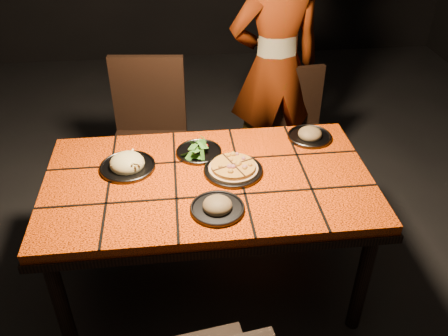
{
  "coord_description": "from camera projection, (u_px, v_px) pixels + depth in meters",
  "views": [
    {
      "loc": [
        -0.13,
        -1.88,
        2.11
      ],
      "look_at": [
        0.07,
        -0.03,
        0.82
      ],
      "focal_mm": 38.0,
      "sensor_mm": 36.0,
      "label": 1
    }
  ],
  "objects": [
    {
      "name": "room_shell",
      "position": [
        205.0,
        26.0,
        1.89
      ],
      "size": [
        6.04,
        7.04,
        3.08
      ],
      "color": "black",
      "rests_on": "ground"
    },
    {
      "name": "dining_table",
      "position": [
        209.0,
        190.0,
        2.37
      ],
      "size": [
        1.62,
        0.92,
        0.75
      ],
      "color": "#FB4C07",
      "rests_on": "ground"
    },
    {
      "name": "chair_far_left",
      "position": [
        149.0,
        128.0,
        3.04
      ],
      "size": [
        0.51,
        0.51,
        1.03
      ],
      "rotation": [
        0.0,
        0.0,
        -0.11
      ],
      "color": "black",
      "rests_on": "ground"
    },
    {
      "name": "chair_far_right",
      "position": [
        297.0,
        124.0,
        3.26
      ],
      "size": [
        0.43,
        0.43,
        0.88
      ],
      "rotation": [
        0.0,
        0.0,
        0.1
      ],
      "color": "black",
      "rests_on": "ground"
    },
    {
      "name": "diner",
      "position": [
        275.0,
        67.0,
        3.16
      ],
      "size": [
        0.67,
        0.48,
        1.72
      ],
      "primitive_type": "imported",
      "rotation": [
        0.0,
        0.0,
        3.25
      ],
      "color": "brown",
      "rests_on": "ground"
    },
    {
      "name": "plate_pizza",
      "position": [
        233.0,
        169.0,
        2.35
      ],
      "size": [
        0.32,
        0.32,
        0.04
      ],
      "color": "#323136",
      "rests_on": "dining_table"
    },
    {
      "name": "plate_pasta",
      "position": [
        127.0,
        164.0,
        2.37
      ],
      "size": [
        0.28,
        0.28,
        0.09
      ],
      "color": "#323136",
      "rests_on": "dining_table"
    },
    {
      "name": "plate_salad",
      "position": [
        199.0,
        149.0,
        2.49
      ],
      "size": [
        0.24,
        0.24,
        0.07
      ],
      "color": "#323136",
      "rests_on": "dining_table"
    },
    {
      "name": "plate_mushroom_a",
      "position": [
        217.0,
        206.0,
        2.11
      ],
      "size": [
        0.25,
        0.25,
        0.08
      ],
      "color": "#323136",
      "rests_on": "dining_table"
    },
    {
      "name": "plate_mushroom_b",
      "position": [
        310.0,
        135.0,
        2.62
      ],
      "size": [
        0.24,
        0.24,
        0.08
      ],
      "color": "#323136",
      "rests_on": "dining_table"
    }
  ]
}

